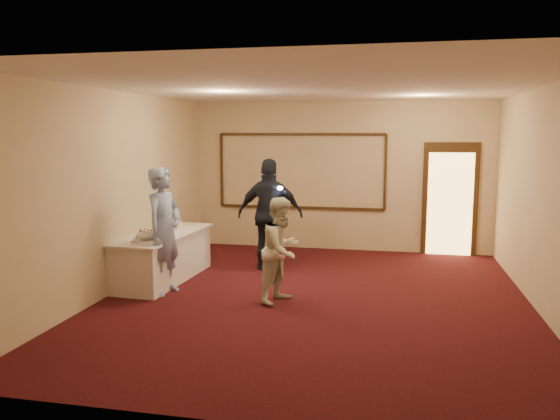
% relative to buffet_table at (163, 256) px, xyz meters
% --- Properties ---
extents(floor, '(7.00, 7.00, 0.00)m').
position_rel_buffet_table_xyz_m(floor, '(2.57, -0.54, -0.39)').
color(floor, black).
rests_on(floor, ground).
extents(room_walls, '(6.04, 7.04, 3.02)m').
position_rel_buffet_table_xyz_m(room_walls, '(2.57, -0.54, 1.64)').
color(room_walls, beige).
rests_on(room_walls, floor).
extents(wall_molding, '(3.45, 0.04, 1.55)m').
position_rel_buffet_table_xyz_m(wall_molding, '(1.77, 2.93, 1.21)').
color(wall_molding, '#30200E').
rests_on(wall_molding, room_walls).
extents(doorway, '(1.05, 0.07, 2.20)m').
position_rel_buffet_table_xyz_m(doorway, '(4.72, 2.92, 0.69)').
color(doorway, '#30200E').
rests_on(doorway, floor).
extents(buffet_table, '(0.99, 2.28, 0.77)m').
position_rel_buffet_table_xyz_m(buffet_table, '(0.00, 0.00, 0.00)').
color(buffet_table, white).
rests_on(buffet_table, floor).
extents(pavlova_tray, '(0.45, 0.52, 0.18)m').
position_rel_buffet_table_xyz_m(pavlova_tray, '(0.07, -0.74, 0.46)').
color(pavlova_tray, '#B3B5BA').
rests_on(pavlova_tray, buffet_table).
extents(cupcake_stand, '(0.26, 0.26, 0.39)m').
position_rel_buffet_table_xyz_m(cupcake_stand, '(-0.19, 0.79, 0.52)').
color(cupcake_stand, '#DF5263').
rests_on(cupcake_stand, buffet_table).
extents(plate_stack_a, '(0.20, 0.20, 0.17)m').
position_rel_buffet_table_xyz_m(plate_stack_a, '(-0.02, 0.11, 0.47)').
color(plate_stack_a, white).
rests_on(plate_stack_a, buffet_table).
extents(plate_stack_b, '(0.18, 0.18, 0.15)m').
position_rel_buffet_table_xyz_m(plate_stack_b, '(0.10, 0.35, 0.46)').
color(plate_stack_b, white).
rests_on(plate_stack_b, buffet_table).
extents(tart, '(0.26, 0.26, 0.05)m').
position_rel_buffet_table_xyz_m(tart, '(0.18, -0.33, 0.41)').
color(tart, white).
rests_on(tart, buffet_table).
extents(man, '(0.59, 0.77, 1.88)m').
position_rel_buffet_table_xyz_m(man, '(0.33, -0.68, 0.55)').
color(man, '#91ABED').
rests_on(man, floor).
extents(woman, '(0.79, 0.88, 1.49)m').
position_rel_buffet_table_xyz_m(woman, '(2.12, -0.73, 0.36)').
color(woman, silver).
rests_on(woman, floor).
extents(guest, '(1.17, 0.55, 1.94)m').
position_rel_buffet_table_xyz_m(guest, '(1.54, 1.06, 0.58)').
color(guest, black).
rests_on(guest, floor).
extents(camera_flash, '(0.07, 0.05, 0.05)m').
position_rel_buffet_table_xyz_m(camera_flash, '(1.76, 0.89, 1.06)').
color(camera_flash, white).
rests_on(camera_flash, guest).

